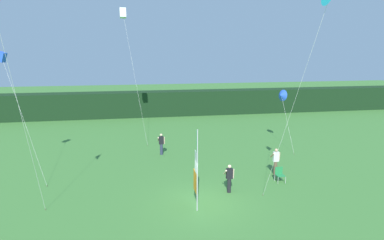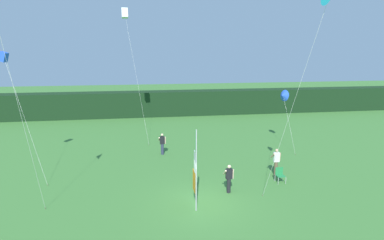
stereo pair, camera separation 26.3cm
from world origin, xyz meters
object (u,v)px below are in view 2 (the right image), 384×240
(person_near_banner, at_px, (276,161))
(kite_blue_delta_0, at_px, (283,96))
(banner_flag, at_px, (195,171))
(folding_chair, at_px, (280,174))
(kite_blue_box_3, at_px, (4,58))
(kite_white_box_2, at_px, (125,14))
(person_far_left, at_px, (229,178))
(person_mid_field, at_px, (162,143))

(person_near_banner, relative_size, kite_blue_delta_0, 0.37)
(banner_flag, height_order, folding_chair, banner_flag)
(folding_chair, distance_m, kite_blue_box_3, 18.13)
(person_near_banner, bearing_deg, folding_chair, -100.59)
(banner_flag, relative_size, kite_blue_delta_0, 0.89)
(kite_white_box_2, bearing_deg, person_near_banner, -48.13)
(person_far_left, bearing_deg, kite_white_box_2, 114.76)
(folding_chair, relative_size, kite_blue_delta_0, 0.19)
(banner_flag, height_order, kite_blue_delta_0, kite_blue_delta_0)
(banner_flag, bearing_deg, person_near_banner, 31.34)
(person_near_banner, bearing_deg, banner_flag, -148.66)
(person_near_banner, distance_m, folding_chair, 1.19)
(banner_flag, bearing_deg, kite_white_box_2, 104.58)
(folding_chair, bearing_deg, person_mid_field, 136.24)
(person_near_banner, height_order, person_mid_field, person_near_banner)
(person_mid_field, bearing_deg, person_far_left, -66.32)
(banner_flag, relative_size, person_near_banner, 2.39)
(kite_white_box_2, bearing_deg, person_far_left, -65.24)
(person_far_left, xyz_separation_m, kite_blue_box_3, (-12.83, 4.95, 6.53))
(person_mid_field, xyz_separation_m, folding_chair, (6.70, -6.41, -0.37))
(folding_chair, height_order, kite_blue_box_3, kite_blue_box_3)
(kite_blue_box_3, bearing_deg, person_near_banner, -9.91)
(kite_white_box_2, bearing_deg, kite_blue_box_3, -132.08)
(folding_chair, relative_size, kite_blue_box_3, 0.11)
(person_near_banner, height_order, person_far_left, person_near_banner)
(person_far_left, distance_m, folding_chair, 3.61)
(person_mid_field, xyz_separation_m, kite_blue_delta_0, (10.11, 1.20, 3.29))
(kite_blue_delta_0, bearing_deg, folding_chair, -114.17)
(kite_blue_delta_0, xyz_separation_m, kite_blue_box_3, (-19.70, -3.63, 3.23))
(banner_flag, height_order, kite_white_box_2, kite_white_box_2)
(person_near_banner, bearing_deg, person_mid_field, 142.40)
(person_mid_field, relative_size, person_far_left, 1.01)
(person_far_left, bearing_deg, kite_blue_box_3, 158.92)
(banner_flag, relative_size, kite_white_box_2, 0.37)
(kite_blue_delta_0, bearing_deg, kite_white_box_2, 162.14)
(person_near_banner, relative_size, person_mid_field, 1.06)
(person_far_left, bearing_deg, person_mid_field, 113.68)
(banner_flag, xyz_separation_m, person_mid_field, (-1.07, 8.86, -1.12))
(banner_flag, xyz_separation_m, person_far_left, (2.16, 1.49, -1.13))
(person_far_left, height_order, kite_white_box_2, kite_white_box_2)
(folding_chair, height_order, kite_white_box_2, kite_white_box_2)
(kite_blue_box_3, bearing_deg, kite_white_box_2, 47.92)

